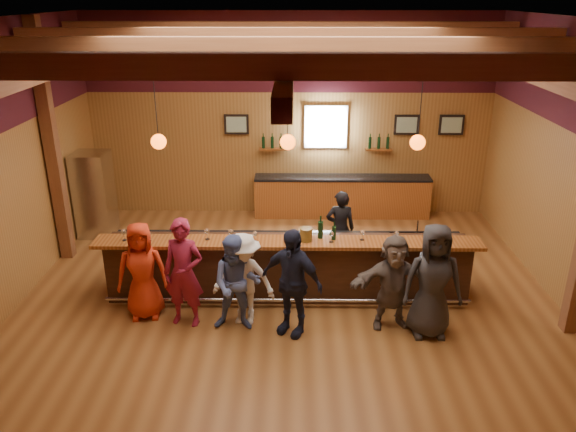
{
  "coord_description": "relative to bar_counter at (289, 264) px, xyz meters",
  "views": [
    {
      "loc": [
        0.11,
        -8.45,
        4.85
      ],
      "look_at": [
        0.0,
        0.3,
        1.35
      ],
      "focal_mm": 35.0,
      "sensor_mm": 36.0,
      "label": 1
    }
  ],
  "objects": [
    {
      "name": "back_bar_cabinet",
      "position": [
        1.18,
        3.57,
        -0.05
      ],
      "size": [
        4.0,
        0.52,
        0.95
      ],
      "color": "brown",
      "rests_on": "ground"
    },
    {
      "name": "window",
      "position": [
        0.78,
        3.8,
        1.53
      ],
      "size": [
        0.95,
        0.09,
        0.95
      ],
      "color": "silver",
      "rests_on": "room"
    },
    {
      "name": "glass_g",
      "position": [
        1.19,
        -0.28,
        0.71
      ],
      "size": [
        0.07,
        0.07,
        0.17
      ],
      "color": "silver",
      "rests_on": "bar_counter"
    },
    {
      "name": "bar_counter",
      "position": [
        0.0,
        0.0,
        0.0
      ],
      "size": [
        6.3,
        1.07,
        1.11
      ],
      "color": "black",
      "rests_on": "ground"
    },
    {
      "name": "customer_denim",
      "position": [
        -0.78,
        -1.15,
        0.25
      ],
      "size": [
        0.78,
        0.62,
        1.54
      ],
      "primitive_type": "imported",
      "rotation": [
        0.0,
        0.0,
        -0.05
      ],
      "color": "#5165A2",
      "rests_on": "ground"
    },
    {
      "name": "framed_pictures",
      "position": [
        1.65,
        3.79,
        1.58
      ],
      "size": [
        5.35,
        0.05,
        0.45
      ],
      "color": "black",
      "rests_on": "room"
    },
    {
      "name": "glass_d",
      "position": [
        -0.93,
        -0.33,
        0.73
      ],
      "size": [
        0.09,
        0.09,
        0.19
      ],
      "color": "silver",
      "rests_on": "bar_counter"
    },
    {
      "name": "glass_f",
      "position": [
        0.69,
        -0.37,
        0.72
      ],
      "size": [
        0.08,
        0.08,
        0.19
      ],
      "color": "silver",
      "rests_on": "bar_counter"
    },
    {
      "name": "glass_b",
      "position": [
        -2.25,
        -0.37,
        0.71
      ],
      "size": [
        0.08,
        0.08,
        0.17
      ],
      "color": "silver",
      "rests_on": "bar_counter"
    },
    {
      "name": "glass_c",
      "position": [
        -1.32,
        -0.29,
        0.73
      ],
      "size": [
        0.09,
        0.09,
        0.19
      ],
      "color": "silver",
      "rests_on": "bar_counter"
    },
    {
      "name": "bottle_a",
      "position": [
        0.52,
        -0.21,
        0.74
      ],
      "size": [
        0.08,
        0.08,
        0.39
      ],
      "color": "black",
      "rests_on": "bar_counter"
    },
    {
      "name": "customer_redvest",
      "position": [
        -1.59,
        -1.01,
        0.35
      ],
      "size": [
        0.71,
        0.53,
        1.74
      ],
      "primitive_type": "imported",
      "rotation": [
        0.0,
        0.0,
        -0.2
      ],
      "color": "maroon",
      "rests_on": "ground"
    },
    {
      "name": "customer_white",
      "position": [
        -0.68,
        -0.99,
        0.23
      ],
      "size": [
        1.06,
        0.73,
        1.51
      ],
      "primitive_type": "imported",
      "rotation": [
        0.0,
        0.0,
        -0.18
      ],
      "color": "silver",
      "rests_on": "ground"
    },
    {
      "name": "customer_brown",
      "position": [
        1.6,
        -1.06,
        0.24
      ],
      "size": [
        1.47,
        0.66,
        1.53
      ],
      "primitive_type": "imported",
      "rotation": [
        0.0,
        0.0,
        0.15
      ],
      "color": "#5D524B",
      "rests_on": "ground"
    },
    {
      "name": "wine_shelves",
      "position": [
        0.78,
        3.73,
        1.1
      ],
      "size": [
        3.0,
        0.18,
        0.3
      ],
      "color": "brown",
      "rests_on": "room"
    },
    {
      "name": "customer_dark",
      "position": [
        2.14,
        -1.27,
        0.37
      ],
      "size": [
        0.87,
        0.57,
        1.79
      ],
      "primitive_type": "imported",
      "rotation": [
        0.0,
        0.0,
        0.0
      ],
      "color": "#28282A",
      "rests_on": "ground"
    },
    {
      "name": "glass_e",
      "position": [
        -0.54,
        -0.37,
        0.72
      ],
      "size": [
        0.08,
        0.08,
        0.18
      ],
      "color": "silver",
      "rests_on": "bar_counter"
    },
    {
      "name": "stainless_fridge",
      "position": [
        -4.12,
        2.45,
        0.38
      ],
      "size": [
        0.7,
        0.7,
        1.8
      ],
      "primitive_type": "cube",
      "color": "silver",
      "rests_on": "ground"
    },
    {
      "name": "pendant_lights",
      "position": [
        -0.02,
        -0.15,
        2.19
      ],
      "size": [
        4.24,
        0.24,
        1.37
      ],
      "color": "black",
      "rests_on": "room"
    },
    {
      "name": "glass_h",
      "position": [
        1.74,
        -0.32,
        0.71
      ],
      "size": [
        0.08,
        0.08,
        0.18
      ],
      "color": "silver",
      "rests_on": "bar_counter"
    },
    {
      "name": "ice_bucket",
      "position": [
        0.28,
        -0.32,
        0.7
      ],
      "size": [
        0.2,
        0.2,
        0.22
      ],
      "primitive_type": "cylinder",
      "color": "brown",
      "rests_on": "bar_counter"
    },
    {
      "name": "room",
      "position": [
        -0.02,
        -0.09,
        2.69
      ],
      "size": [
        9.04,
        9.0,
        4.52
      ],
      "color": "brown",
      "rests_on": "ground"
    },
    {
      "name": "bottle_b",
      "position": [
        0.73,
        -0.27,
        0.71
      ],
      "size": [
        0.07,
        0.07,
        0.31
      ],
      "color": "black",
      "rests_on": "bar_counter"
    },
    {
      "name": "glass_a",
      "position": [
        -2.66,
        -0.35,
        0.73
      ],
      "size": [
        0.09,
        0.09,
        0.19
      ],
      "color": "silver",
      "rests_on": "bar_counter"
    },
    {
      "name": "customer_navy",
      "position": [
        0.05,
        -1.24,
        0.33
      ],
      "size": [
        1.08,
        0.85,
        1.71
      ],
      "primitive_type": "imported",
      "rotation": [
        0.0,
        0.0,
        -0.51
      ],
      "color": "#1A1E35",
      "rests_on": "ground"
    },
    {
      "name": "customer_orange",
      "position": [
        -2.29,
        -0.81,
        0.28
      ],
      "size": [
        0.84,
        0.61,
        1.6
      ],
      "primitive_type": "imported",
      "rotation": [
        0.0,
        0.0,
        0.13
      ],
      "color": "red",
      "rests_on": "ground"
    },
    {
      "name": "bartender",
      "position": [
        0.95,
        1.03,
        0.22
      ],
      "size": [
        0.55,
        0.36,
        1.49
      ],
      "primitive_type": "imported",
      "rotation": [
        0.0,
        0.0,
        3.15
      ],
      "color": "black",
      "rests_on": "ground"
    }
  ]
}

